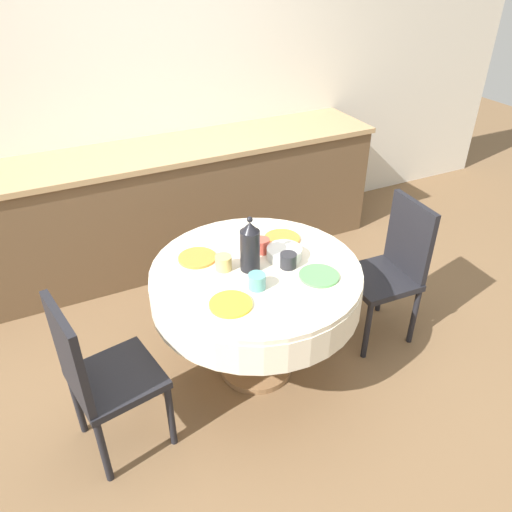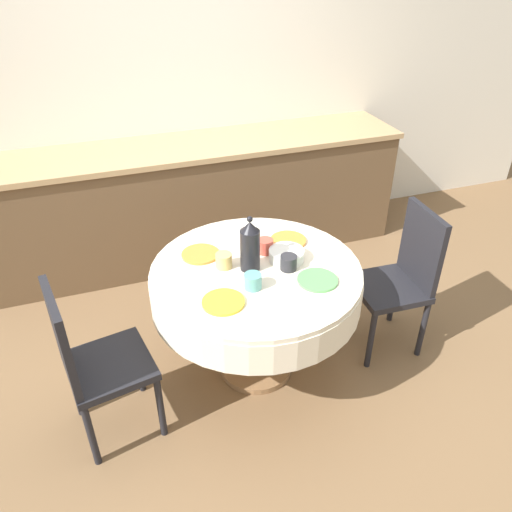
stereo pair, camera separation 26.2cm
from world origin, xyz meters
name	(u,v)px [view 2 (the right image)]	position (x,y,z in m)	size (l,w,h in m)	color
ground_plane	(256,368)	(0.00, 0.00, 0.00)	(12.00, 12.00, 0.00)	brown
wall_back	(179,83)	(0.00, 1.77, 1.30)	(7.00, 0.05, 2.60)	silver
kitchen_counter	(196,200)	(0.00, 1.44, 0.47)	(3.24, 0.64, 0.94)	brown
dining_table	(256,288)	(0.00, 0.00, 0.61)	(1.15, 1.15, 0.74)	olive
chair_left	(402,275)	(0.92, -0.04, 0.52)	(0.42, 0.42, 0.93)	black
chair_right	(91,359)	(-0.90, -0.16, 0.52)	(0.46, 0.46, 0.93)	black
plate_near_left	(223,302)	(-0.25, -0.23, 0.75)	(0.21, 0.21, 0.01)	yellow
cup_near_left	(253,281)	(-0.07, -0.16, 0.78)	(0.09, 0.09, 0.08)	#5BA39E
plate_near_right	(317,280)	(0.26, -0.21, 0.75)	(0.21, 0.21, 0.01)	#5BA85B
cup_near_right	(289,263)	(0.16, -0.06, 0.78)	(0.09, 0.09, 0.08)	#28282D
plate_far_left	(200,254)	(-0.25, 0.23, 0.75)	(0.21, 0.21, 0.01)	orange
cup_far_left	(224,261)	(-0.16, 0.07, 0.78)	(0.09, 0.09, 0.08)	#DBB766
plate_far_right	(288,240)	(0.27, 0.20, 0.75)	(0.21, 0.21, 0.01)	orange
cup_far_right	(265,246)	(0.10, 0.14, 0.78)	(0.09, 0.09, 0.08)	#CC4C3D
coffee_carafe	(250,246)	(-0.03, 0.01, 0.88)	(0.11, 0.11, 0.31)	black
fruit_bowl	(286,255)	(0.19, 0.03, 0.77)	(0.19, 0.19, 0.06)	silver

